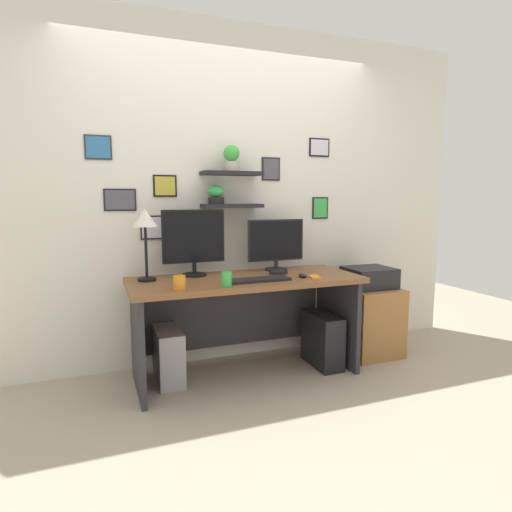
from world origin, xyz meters
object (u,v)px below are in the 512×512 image
at_px(keyboard, 259,280).
at_px(coffee_mug, 179,282).
at_px(monitor_left, 194,240).
at_px(computer_tower_right, 322,340).
at_px(monitor_right, 276,244).
at_px(pen_cup, 227,279).
at_px(computer_tower_left, 168,355).
at_px(cell_phone, 315,277).
at_px(printer, 369,277).
at_px(desk, 243,303).
at_px(desk_lamp, 145,224).
at_px(drawer_cabinet, 368,320).
at_px(computer_mouse, 303,275).
at_px(scissors_tray, 278,273).

distance_m(keyboard, coffee_mug, 0.59).
bearing_deg(monitor_left, computer_tower_right, -14.97).
relative_size(monitor_right, pen_cup, 4.74).
xyz_separation_m(monitor_left, computer_tower_left, (-0.23, -0.12, -0.82)).
distance_m(monitor_right, pen_cup, 0.76).
bearing_deg(computer_tower_right, computer_tower_left, 173.46).
bearing_deg(cell_phone, keyboard, -167.35).
bearing_deg(monitor_right, printer, -10.49).
bearing_deg(cell_phone, monitor_left, 169.33).
xyz_separation_m(desk, computer_tower_left, (-0.57, 0.04, -0.35)).
distance_m(monitor_left, coffee_mug, 0.54).
height_order(monitor_left, printer, monitor_left).
bearing_deg(desk_lamp, drawer_cabinet, -2.09).
distance_m(cell_phone, computer_tower_left, 1.22).
bearing_deg(coffee_mug, desk, 28.20).
height_order(monitor_right, computer_tower_left, monitor_right).
distance_m(monitor_right, computer_mouse, 0.42).
height_order(monitor_right, pen_cup, monitor_right).
xyz_separation_m(computer_mouse, cell_phone, (0.08, -0.03, -0.01)).
xyz_separation_m(keyboard, computer_tower_left, (-0.61, 0.26, -0.56)).
height_order(monitor_right, drawer_cabinet, monitor_right).
relative_size(monitor_left, printer, 1.31).
xyz_separation_m(keyboard, pen_cup, (-0.28, -0.11, 0.04)).
height_order(desk_lamp, drawer_cabinet, desk_lamp).
xyz_separation_m(keyboard, computer_tower_right, (0.59, 0.12, -0.55)).
xyz_separation_m(keyboard, cell_phone, (0.43, -0.02, -0.01)).
relative_size(desk_lamp, drawer_cabinet, 0.88).
height_order(keyboard, coffee_mug, coffee_mug).
relative_size(computer_mouse, scissors_tray, 0.75).
distance_m(computer_mouse, computer_tower_right, 0.61).
bearing_deg(coffee_mug, monitor_left, 66.06).
bearing_deg(keyboard, printer, 11.84).
bearing_deg(desk, computer_tower_left, 175.96).
bearing_deg(coffee_mug, drawer_cabinet, 10.16).
xyz_separation_m(monitor_right, cell_phone, (0.14, -0.40, -0.21)).
xyz_separation_m(printer, computer_tower_right, (-0.51, -0.11, -0.45)).
height_order(monitor_right, computer_tower_right, monitor_right).
height_order(computer_mouse, computer_tower_left, computer_mouse).
relative_size(desk, computer_mouse, 18.88).
bearing_deg(computer_mouse, printer, 16.24).
height_order(pen_cup, printer, pen_cup).
distance_m(monitor_right, computer_tower_left, 1.19).
height_order(desk, monitor_right, monitor_right).
relative_size(cell_phone, computer_tower_right, 0.34).
bearing_deg(drawer_cabinet, computer_tower_left, 179.09).
bearing_deg(pen_cup, keyboard, 21.40).
distance_m(monitor_right, scissors_tray, 0.27).
bearing_deg(monitor_right, scissors_tray, -107.01).
bearing_deg(computer_tower_right, desk_lamp, 172.40).
relative_size(desk_lamp, scissors_tray, 4.24).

